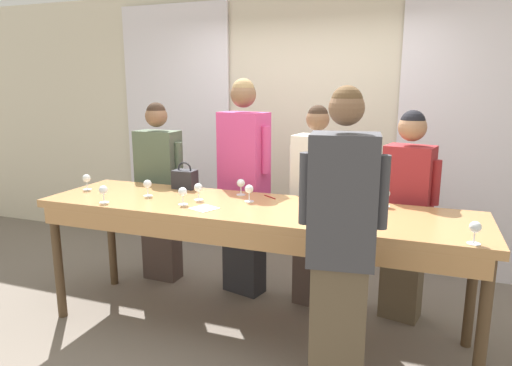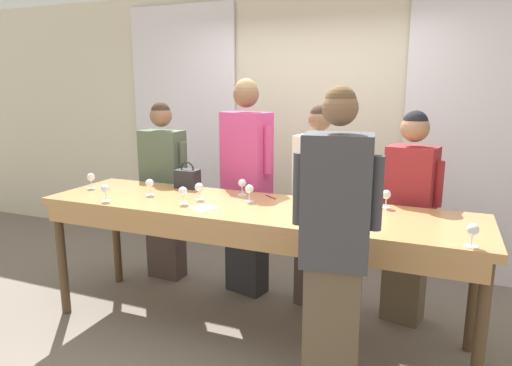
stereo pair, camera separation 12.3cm
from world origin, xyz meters
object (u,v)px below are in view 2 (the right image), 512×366
wine_bottle (332,188)px  handbag (188,178)px  guest_cream_sweater (317,206)px  wine_glass_center_right (249,190)px  wine_glass_front_right (105,190)px  wine_glass_center_left (242,184)px  wine_glass_back_right (150,184)px  guest_pink_top (246,185)px  wine_glass_back_mid (386,196)px  wine_glass_front_mid (91,178)px  wine_glass_back_left (183,192)px  guest_striped_shirt (409,215)px  tasting_bar (250,218)px  wine_glass_center_mid (199,188)px  wine_glass_front_left (473,231)px  host_pouring (335,255)px  guest_olive_jacket (164,189)px

wine_bottle → handbag: wine_bottle is taller
guest_cream_sweater → wine_glass_center_right: bearing=-127.1°
handbag → wine_glass_front_right: 0.71m
wine_glass_center_left → wine_glass_back_right: size_ratio=1.00×
wine_glass_center_right → guest_pink_top: size_ratio=0.07×
wine_glass_center_right → wine_glass_back_mid: 0.98m
wine_bottle → wine_glass_front_mid: size_ratio=2.65×
wine_glass_back_right → guest_pink_top: bearing=47.8°
wine_glass_back_left → guest_striped_shirt: size_ratio=0.08×
guest_striped_shirt → wine_glass_back_mid: bearing=-114.7°
guest_striped_shirt → wine_glass_back_left: bearing=-153.5°
tasting_bar → guest_cream_sweater: 0.72m
wine_glass_front_mid → wine_glass_center_right: same height
wine_glass_front_right → wine_glass_center_mid: (0.62, 0.31, 0.00)m
tasting_bar → wine_glass_back_mid: size_ratio=24.70×
wine_glass_front_left → host_pouring: size_ratio=0.07×
guest_cream_sweater → wine_glass_front_right: bearing=-146.6°
wine_bottle → wine_glass_center_right: wine_bottle is taller
guest_cream_sweater → wine_glass_back_right: bearing=-152.6°
wine_glass_front_right → host_pouring: size_ratio=0.07×
wine_glass_front_mid → guest_olive_jacket: 0.71m
handbag → wine_glass_back_right: handbag is taller
tasting_bar → guest_pink_top: 0.71m
wine_bottle → wine_glass_front_left: (0.90, -0.58, -0.03)m
wine_glass_center_mid → guest_cream_sweater: size_ratio=0.08×
wine_glass_back_left → guest_striped_shirt: guest_striped_shirt is taller
guest_olive_jacket → guest_pink_top: guest_pink_top is taller
guest_pink_top → handbag: bearing=-146.7°
wine_glass_back_mid → guest_olive_jacket: bearing=171.5°
tasting_bar → wine_glass_back_left: size_ratio=24.70×
wine_glass_front_right → guest_cream_sweater: size_ratio=0.08×
tasting_bar → wine_glass_front_left: wine_glass_front_left is taller
tasting_bar → wine_glass_back_right: wine_glass_back_right is taller
guest_pink_top → guest_striped_shirt: bearing=0.0°
wine_glass_center_left → guest_cream_sweater: size_ratio=0.08×
wine_glass_back_left → wine_glass_front_right: bearing=-165.4°
wine_glass_center_mid → wine_glass_center_right: 0.39m
handbag → guest_cream_sweater: guest_cream_sweater is taller
handbag → guest_pink_top: 0.51m
guest_striped_shirt → host_pouring: host_pouring is taller
wine_glass_center_left → guest_olive_jacket: 1.03m
wine_glass_front_mid → guest_pink_top: bearing=27.5°
handbag → wine_glass_back_left: (0.25, -0.48, 0.01)m
wine_glass_front_mid → guest_pink_top: size_ratio=0.07×
wine_glass_front_mid → guest_cream_sweater: size_ratio=0.08×
wine_glass_center_left → guest_pink_top: guest_pink_top is taller
wine_glass_center_mid → host_pouring: bearing=-28.5°
wine_glass_center_mid → wine_glass_back_left: size_ratio=1.00×
wine_glass_front_right → host_pouring: (1.80, -0.33, -0.13)m
wine_glass_center_right → guest_striped_shirt: 1.23m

